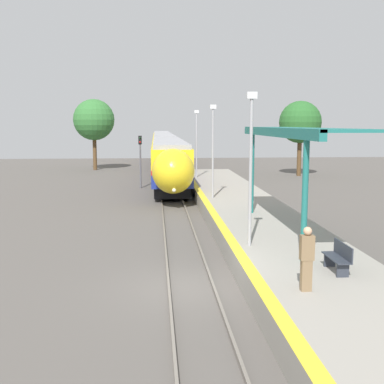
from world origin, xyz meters
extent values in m
plane|color=#56514C|center=(0.00, 0.00, 0.00)|extent=(120.00, 120.00, 0.00)
cube|color=slate|center=(-0.72, 0.00, 0.07)|extent=(0.08, 90.00, 0.15)
cube|color=slate|center=(0.72, 0.00, 0.07)|extent=(0.08, 90.00, 0.15)
cube|color=black|center=(0.00, 26.69, 0.63)|extent=(2.48, 18.96, 0.81)
cube|color=navy|center=(0.00, 26.69, 1.49)|extent=(2.82, 20.60, 0.91)
cube|color=red|center=(0.00, 26.69, 2.09)|extent=(2.83, 20.60, 0.31)
cube|color=yellow|center=(0.00, 26.69, 2.94)|extent=(2.82, 20.60, 1.37)
cube|color=black|center=(0.00, 26.69, 2.87)|extent=(2.85, 18.96, 0.76)
cube|color=#9E9EA3|center=(0.00, 26.69, 3.77)|extent=(2.54, 20.60, 0.30)
cylinder|color=black|center=(-0.72, 19.20, 0.47)|extent=(0.12, 0.94, 0.94)
cylinder|color=black|center=(0.72, 19.20, 0.47)|extent=(0.12, 0.94, 0.94)
cylinder|color=black|center=(-0.72, 21.40, 0.47)|extent=(0.12, 0.94, 0.94)
cylinder|color=black|center=(0.72, 21.40, 0.47)|extent=(0.12, 0.94, 0.94)
cylinder|color=black|center=(-0.72, 31.98, 0.47)|extent=(0.12, 0.94, 0.94)
cylinder|color=black|center=(0.72, 31.98, 0.47)|extent=(0.12, 0.94, 0.94)
cylinder|color=black|center=(-0.72, 34.18, 0.47)|extent=(0.12, 0.94, 0.94)
cylinder|color=black|center=(0.72, 34.18, 0.47)|extent=(0.12, 0.94, 0.94)
ellipsoid|color=yellow|center=(0.00, 15.26, 2.33)|extent=(2.71, 3.39, 2.85)
ellipsoid|color=black|center=(0.00, 14.83, 2.79)|extent=(1.97, 1.98, 1.45)
sphere|color=#F9F4CC|center=(0.00, 13.99, 1.28)|extent=(0.24, 0.24, 0.24)
cube|color=black|center=(0.00, 48.09, 0.63)|extent=(2.48, 18.96, 0.81)
cube|color=navy|center=(0.00, 48.09, 1.49)|extent=(2.82, 20.60, 0.91)
cube|color=red|center=(0.00, 48.09, 2.09)|extent=(2.83, 20.60, 0.31)
cube|color=yellow|center=(0.00, 48.09, 2.94)|extent=(2.82, 20.60, 1.37)
cube|color=black|center=(0.00, 48.09, 2.87)|extent=(2.85, 18.96, 0.76)
cube|color=#9E9EA3|center=(0.00, 48.09, 3.77)|extent=(2.54, 20.60, 0.30)
cylinder|color=black|center=(-0.72, 40.61, 0.47)|extent=(0.12, 0.94, 0.94)
cylinder|color=black|center=(0.72, 40.61, 0.47)|extent=(0.12, 0.94, 0.94)
cylinder|color=black|center=(-0.72, 42.81, 0.47)|extent=(0.12, 0.94, 0.94)
cylinder|color=black|center=(0.72, 42.81, 0.47)|extent=(0.12, 0.94, 0.94)
cylinder|color=black|center=(-0.72, 53.38, 0.47)|extent=(0.12, 0.94, 0.94)
cylinder|color=black|center=(0.72, 53.38, 0.47)|extent=(0.12, 0.94, 0.94)
cylinder|color=black|center=(-0.72, 55.58, 0.47)|extent=(0.12, 0.94, 0.94)
cylinder|color=black|center=(0.72, 55.58, 0.47)|extent=(0.12, 0.94, 0.94)
cube|color=black|center=(0.00, 69.50, 0.63)|extent=(2.48, 18.96, 0.81)
cube|color=navy|center=(0.00, 69.50, 1.49)|extent=(2.82, 20.60, 0.91)
cube|color=red|center=(0.00, 69.50, 2.09)|extent=(2.83, 20.60, 0.31)
cube|color=yellow|center=(0.00, 69.50, 2.94)|extent=(2.82, 20.60, 1.37)
cube|color=black|center=(0.00, 69.50, 2.87)|extent=(2.85, 18.96, 0.76)
cube|color=#9E9EA3|center=(0.00, 69.50, 3.77)|extent=(2.54, 20.60, 0.30)
cylinder|color=black|center=(-0.72, 62.01, 0.47)|extent=(0.12, 0.94, 0.94)
cylinder|color=black|center=(0.72, 62.01, 0.47)|extent=(0.12, 0.94, 0.94)
cylinder|color=black|center=(-0.72, 64.21, 0.47)|extent=(0.12, 0.94, 0.94)
cylinder|color=black|center=(0.72, 64.21, 0.47)|extent=(0.12, 0.94, 0.94)
cylinder|color=black|center=(-0.72, 74.78, 0.47)|extent=(0.12, 0.94, 0.94)
cylinder|color=black|center=(0.72, 74.78, 0.47)|extent=(0.12, 0.94, 0.94)
cylinder|color=black|center=(-0.72, 76.98, 0.47)|extent=(0.12, 0.94, 0.94)
cylinder|color=black|center=(0.72, 76.98, 0.47)|extent=(0.12, 0.94, 0.94)
cube|color=gray|center=(3.83, 0.00, 0.43)|extent=(4.52, 64.00, 0.86)
cube|color=yellow|center=(1.77, 0.00, 0.86)|extent=(0.40, 64.00, 0.01)
cube|color=#2D333D|center=(4.31, -1.89, 1.07)|extent=(0.36, 0.06, 0.42)
cube|color=#2D333D|center=(4.31, -0.82, 1.07)|extent=(0.36, 0.06, 0.42)
cube|color=#2D333D|center=(4.31, -1.35, 1.29)|extent=(0.44, 1.43, 0.03)
cube|color=#2D333D|center=(4.51, -1.35, 1.53)|extent=(0.04, 1.43, 0.44)
cube|color=#7F6647|center=(2.89, -2.92, 1.28)|extent=(0.28, 0.20, 0.85)
cube|color=#7F6647|center=(2.89, -2.92, 2.05)|extent=(0.36, 0.22, 0.67)
sphere|color=tan|center=(2.89, -2.92, 2.50)|extent=(0.23, 0.23, 0.23)
cylinder|color=#59595E|center=(-2.36, 24.77, 1.82)|extent=(0.14, 0.14, 3.63)
cube|color=black|center=(-2.36, 24.77, 3.98)|extent=(0.28, 0.20, 0.70)
sphere|color=black|center=(-2.36, 24.66, 4.15)|extent=(0.14, 0.14, 0.14)
sphere|color=red|center=(-2.36, 24.66, 3.81)|extent=(0.14, 0.14, 0.14)
cylinder|color=#9E9EA3|center=(2.31, 2.00, 3.52)|extent=(0.12, 0.12, 5.32)
cube|color=silver|center=(2.31, 2.00, 6.30)|extent=(0.36, 0.20, 0.24)
cylinder|color=#9E9EA3|center=(2.31, 13.53, 3.52)|extent=(0.12, 0.12, 5.32)
cube|color=silver|center=(2.31, 13.53, 6.30)|extent=(0.36, 0.20, 0.24)
cylinder|color=#9E9EA3|center=(2.31, 25.06, 3.52)|extent=(0.12, 0.12, 5.32)
cube|color=silver|center=(2.31, 25.06, 6.30)|extent=(0.36, 0.20, 0.24)
cylinder|color=#1E6B66|center=(3.68, -0.09, 2.87)|extent=(0.20, 0.20, 4.02)
cylinder|color=#1E6B66|center=(3.68, 8.46, 2.87)|extent=(0.20, 0.20, 4.02)
cube|color=#1E6B66|center=(3.68, 4.19, 4.97)|extent=(0.24, 11.55, 0.36)
cube|color=#1E6B66|center=(4.58, 4.19, 5.09)|extent=(2.00, 11.55, 0.10)
cylinder|color=brown|center=(-8.11, 41.22, 1.94)|extent=(0.44, 0.44, 3.89)
sphere|color=#337033|center=(-8.11, 41.22, 5.76)|extent=(4.69, 4.69, 4.69)
cylinder|color=brown|center=(13.56, 33.16, 1.89)|extent=(0.44, 0.44, 3.78)
sphere|color=#286028|center=(13.56, 33.16, 5.48)|extent=(4.26, 4.26, 4.26)
camera|label=1|loc=(-1.10, -15.07, 5.30)|focal=45.00mm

